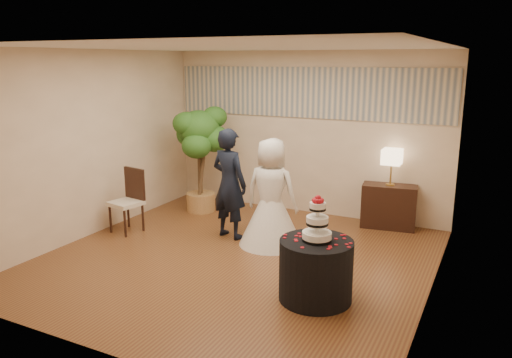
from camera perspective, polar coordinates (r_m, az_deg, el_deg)
The scene contains 15 objects.
floor at distance 6.88m, azimuth -2.27°, elevation -9.15°, with size 5.00×5.00×0.00m, color brown.
ceiling at distance 6.35m, azimuth -2.51°, elevation 14.86°, with size 5.00×5.00×0.00m, color white.
wall_back at distance 8.71m, azimuth 5.64°, elevation 5.20°, with size 5.00×0.06×2.80m, color beige.
wall_front at distance 4.51m, azimuth -17.96°, elevation -3.24°, with size 5.00×0.06×2.80m, color beige.
wall_left at distance 7.97m, azimuth -18.35°, elevation 3.81°, with size 0.06×5.00×2.80m, color beige.
wall_right at distance 5.72m, azimuth 20.11°, elevation 0.05°, with size 0.06×5.00×2.80m, color beige.
mural_border at distance 8.62m, azimuth 5.70°, elevation 9.79°, with size 4.90×0.02×0.85m, color #A4A094.
groom at distance 7.47m, azimuth -3.07°, elevation -0.54°, with size 0.61×0.40×1.67m, color black.
bride at distance 7.17m, azimuth 1.74°, elevation -1.53°, with size 0.94×0.94×1.58m, color white.
cake_table at distance 5.71m, azimuth 6.85°, elevation -10.31°, with size 0.82×0.82×0.70m, color black.
wedding_cake at distance 5.50m, azimuth 7.03°, elevation -4.46°, with size 0.33×0.33×0.52m, color white, non-canonical shape.
console at distance 8.29m, azimuth 14.93°, elevation -3.04°, with size 0.85×0.38×0.71m, color black.
table_lamp at distance 8.13m, azimuth 15.20°, elevation 1.30°, with size 0.29×0.29×0.58m, color beige, non-canonical shape.
ficus_tree at distance 8.81m, azimuth -6.44°, elevation 2.31°, with size 0.90×0.90×1.90m, color #2D611E, non-canonical shape.
side_chair at distance 8.03m, azimuth -14.68°, elevation -2.48°, with size 0.46×0.48×1.00m, color black, non-canonical shape.
Camera 1 is at (3.08, -5.55, 2.65)m, focal length 35.00 mm.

